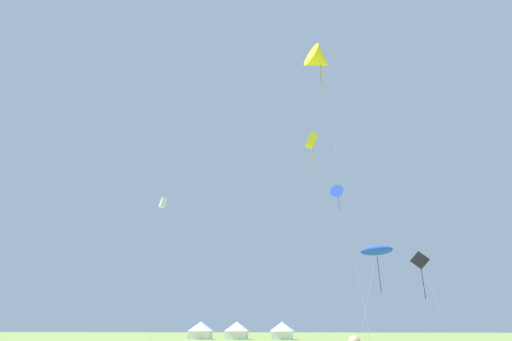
{
  "coord_description": "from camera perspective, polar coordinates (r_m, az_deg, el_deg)",
  "views": [
    {
      "loc": [
        4.2,
        -2.65,
        1.85
      ],
      "look_at": [
        0.0,
        32.0,
        15.88
      ],
      "focal_mm": 27.6,
      "sensor_mm": 36.0,
      "label": 1
    }
  ],
  "objects": [
    {
      "name": "festival_tent_right",
      "position": [
        77.92,
        -8.03,
        -21.84
      ],
      "size": [
        4.63,
        4.63,
        3.01
      ],
      "color": "white",
      "rests_on": "ground"
    },
    {
      "name": "kite_white_box",
      "position": [
        65.13,
        -13.34,
        -4.65
      ],
      "size": [
        1.41,
        2.54,
        21.4
      ],
      "color": "white",
      "rests_on": "ground"
    },
    {
      "name": "festival_tent_center",
      "position": [
        76.53,
        -2.79,
        -22.02
      ],
      "size": [
        4.58,
        4.58,
        2.98
      ],
      "color": "white",
      "rests_on": "ground"
    },
    {
      "name": "kite_black_diamond",
      "position": [
        35.41,
        22.75,
        -12.3
      ],
      "size": [
        1.92,
        1.86,
        7.77
      ],
      "color": "black",
      "rests_on": "ground"
    },
    {
      "name": "kite_blue_parafoil",
      "position": [
        29.17,
        17.06,
        -11.07
      ],
      "size": [
        3.32,
        1.79,
        7.32
      ],
      "color": "blue",
      "rests_on": "ground"
    },
    {
      "name": "kite_yellow_box",
      "position": [
        62.36,
        8.08,
        4.29
      ],
      "size": [
        2.03,
        1.93,
        30.47
      ],
      "color": "yellow",
      "rests_on": "ground"
    },
    {
      "name": "festival_tent_left",
      "position": [
        75.61,
        3.82,
        -22.03
      ],
      "size": [
        4.5,
        4.5,
        2.93
      ],
      "color": "white",
      "rests_on": "ground"
    },
    {
      "name": "kite_blue_delta",
      "position": [
        62.49,
        11.83,
        -3.34
      ],
      "size": [
        3.84,
        3.58,
        22.5
      ],
      "color": "blue",
      "rests_on": "ground"
    },
    {
      "name": "kite_yellow_delta",
      "position": [
        41.62,
        9.22,
        15.53
      ],
      "size": [
        4.0,
        3.64,
        28.51
      ],
      "color": "yellow",
      "rests_on": "ground"
    }
  ]
}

